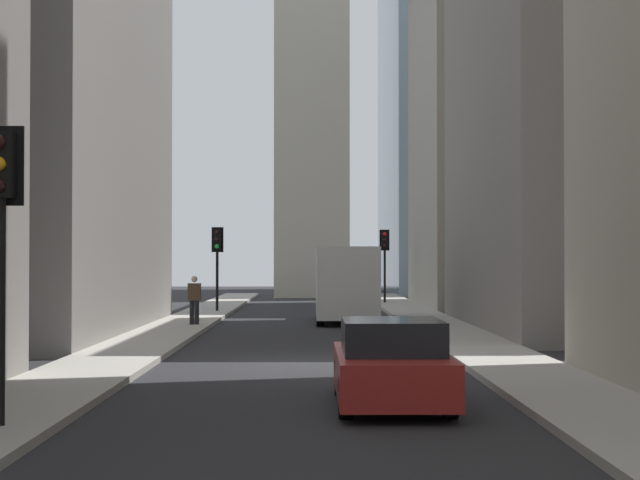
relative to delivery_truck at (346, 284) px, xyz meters
The scene contains 13 objects.
ground_plane 15.38m from the delivery_truck, behind, with size 135.00×135.00×0.00m, color #262628.
sidewalk_right 16.41m from the delivery_truck, 158.85° to the left, with size 90.00×2.20×0.14m, color #A8A399.
sidewalk_left 15.62m from the delivery_truck, 168.51° to the right, with size 90.00×2.20×0.14m, color #A8A399.
building_left_far 18.19m from the delivery_truck, 35.69° to the right, with size 13.66×10.50×21.09m.
building_left_midfar 12.99m from the delivery_truck, 115.80° to the right, with size 15.68×10.50×18.97m.
church_spire 31.89m from the delivery_truck, ahead, with size 5.15×5.15×35.62m.
delivery_truck is the anchor object (origin of this frame).
sedan_red 22.54m from the delivery_truck, behind, with size 4.30×1.78×1.42m.
traffic_light_foreground 25.94m from the delivery_truck, 167.70° to the left, with size 0.43×0.52×4.09m.
traffic_light_midblock 8.37m from the delivery_truck, 41.22° to the left, with size 0.43×0.52×3.67m.
traffic_light_far_junction 15.45m from the delivery_truck, ahead, with size 0.43×0.52×3.82m.
pedestrian 6.37m from the delivery_truck, 122.72° to the left, with size 0.26×0.44×1.68m.
discarded_bottle 11.56m from the delivery_truck, 168.00° to the right, with size 0.07×0.07×0.27m.
Camera 1 is at (-24.20, -0.10, 2.39)m, focal length 58.47 mm.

